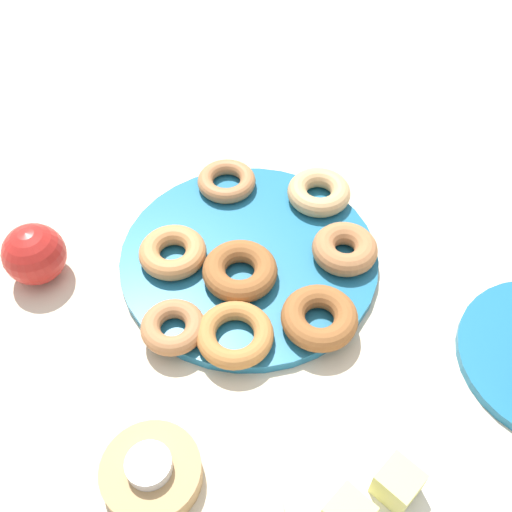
# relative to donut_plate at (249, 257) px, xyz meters

# --- Properties ---
(ground_plane) EXTENTS (2.40, 2.40, 0.00)m
(ground_plane) POSITION_rel_donut_plate_xyz_m (0.00, 0.00, -0.01)
(ground_plane) COLOR beige
(donut_plate) EXTENTS (0.34, 0.34, 0.01)m
(donut_plate) POSITION_rel_donut_plate_xyz_m (0.00, 0.00, 0.00)
(donut_plate) COLOR #1E6B93
(donut_plate) RESTS_ON ground_plane
(donut_0) EXTENTS (0.11, 0.11, 0.03)m
(donut_0) POSITION_rel_donut_plate_xyz_m (-0.12, 0.04, 0.02)
(donut_0) COLOR #B27547
(donut_0) RESTS_ON donut_plate
(donut_1) EXTENTS (0.13, 0.13, 0.03)m
(donut_1) POSITION_rel_donut_plate_xyz_m (0.02, 0.03, 0.02)
(donut_1) COLOR #995B2D
(donut_1) RESTS_ON donut_plate
(donut_2) EXTENTS (0.12, 0.12, 0.03)m
(donut_2) POSITION_rel_donut_plate_xyz_m (-0.05, 0.13, 0.02)
(donut_2) COLOR #995B2D
(donut_2) RESTS_ON donut_plate
(donut_3) EXTENTS (0.11, 0.11, 0.02)m
(donut_3) POSITION_rel_donut_plate_xyz_m (0.12, 0.09, 0.02)
(donut_3) COLOR #B27547
(donut_3) RESTS_ON donut_plate
(donut_4) EXTENTS (0.12, 0.12, 0.03)m
(donut_4) POSITION_rel_donut_plate_xyz_m (-0.12, -0.07, 0.02)
(donut_4) COLOR tan
(donut_4) RESTS_ON donut_plate
(donut_5) EXTENTS (0.12, 0.12, 0.03)m
(donut_5) POSITION_rel_donut_plate_xyz_m (0.10, -0.02, 0.02)
(donut_5) COLOR #C6844C
(donut_5) RESTS_ON donut_plate
(donut_6) EXTENTS (0.11, 0.11, 0.02)m
(donut_6) POSITION_rel_donut_plate_xyz_m (-0.01, -0.13, 0.02)
(donut_6) COLOR #B27547
(donut_6) RESTS_ON donut_plate
(donut_7) EXTENTS (0.10, 0.10, 0.02)m
(donut_7) POSITION_rel_donut_plate_xyz_m (0.05, 0.12, 0.02)
(donut_7) COLOR #BC7A3D
(donut_7) RESTS_ON donut_plate
(candle_holder) EXTENTS (0.10, 0.10, 0.03)m
(candle_holder) POSITION_rel_donut_plate_xyz_m (0.18, 0.24, 0.01)
(candle_holder) COLOR tan
(candle_holder) RESTS_ON ground_plane
(tealight) EXTENTS (0.05, 0.05, 0.01)m
(tealight) POSITION_rel_donut_plate_xyz_m (0.18, 0.24, 0.03)
(tealight) COLOR silver
(tealight) RESTS_ON candle_holder
(fruit_bowl) EXTENTS (0.16, 0.16, 0.03)m
(fruit_bowl) POSITION_rel_donut_plate_xyz_m (-0.01, 0.34, 0.01)
(fruit_bowl) COLOR silver
(fruit_bowl) RESTS_ON ground_plane
(melon_chunk_left) EXTENTS (0.05, 0.05, 0.04)m
(melon_chunk_left) POSITION_rel_donut_plate_xyz_m (-0.04, 0.34, 0.05)
(melon_chunk_left) COLOR #DBD67A
(melon_chunk_left) RESTS_ON fruit_bowl
(apple) EXTENTS (0.08, 0.08, 0.08)m
(apple) POSITION_rel_donut_plate_xyz_m (0.26, -0.06, 0.03)
(apple) COLOR red
(apple) RESTS_ON ground_plane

